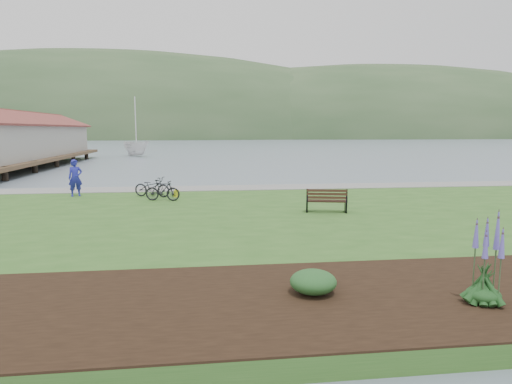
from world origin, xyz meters
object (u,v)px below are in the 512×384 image
Objects in this scene: bicycle_a at (152,187)px; sailboat at (137,156)px; park_bench at (327,200)px; person at (75,175)px.

sailboat is (-5.99, 40.90, -0.88)m from bicycle_a.
sailboat reaches higher than bicycle_a.
park_bench is at bearing -107.83° from sailboat.
bicycle_a is at bearing 157.26° from park_bench.
person reaches higher than park_bench.
park_bench is 47.81m from sailboat.
person is at bearing -120.46° from sailboat.
park_bench is 0.07× the size of sailboat.
person reaches higher than bicycle_a.
bicycle_a is 41.34m from sailboat.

